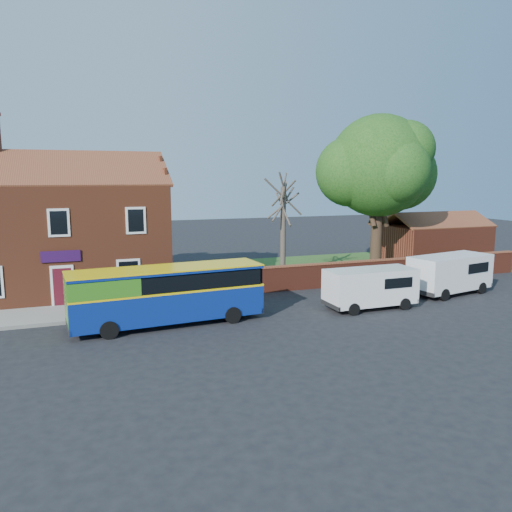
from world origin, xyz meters
name	(u,v)px	position (x,y,z in m)	size (l,w,h in m)	color
ground	(227,334)	(0.00, 0.00, 0.00)	(120.00, 120.00, 0.00)	black
pavement	(63,314)	(-7.00, 5.75, 0.06)	(18.00, 3.50, 0.12)	gray
kerb	(63,323)	(-7.00, 4.00, 0.07)	(18.00, 0.15, 0.14)	slate
grass_strip	(339,267)	(13.00, 13.00, 0.02)	(26.00, 12.00, 0.04)	#426B28
shop_building	(61,237)	(-7.02, 11.50, 3.41)	(12.30, 8.13, 10.50)	brown
boundary_wall	(383,271)	(13.00, 7.00, 0.81)	(22.00, 0.38, 1.60)	maroon
outbuilding	(434,242)	(22.00, 13.00, 1.61)	(8.20, 5.06, 4.17)	maroon
bus	(161,293)	(-2.51, 2.28, 1.58)	(9.25, 3.02, 2.78)	navy
van_near	(371,286)	(8.53, 1.61, 1.20)	(4.89, 2.07, 2.14)	white
van_far	(450,272)	(14.91, 2.90, 1.31)	(5.64, 3.14, 2.34)	white
large_tree	(378,169)	(15.21, 11.40, 7.57)	(9.47, 7.50, 11.56)	black
bare_tree	(283,229)	(6.93, 9.88, 3.56)	(2.60, 3.10, 6.94)	#4C4238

